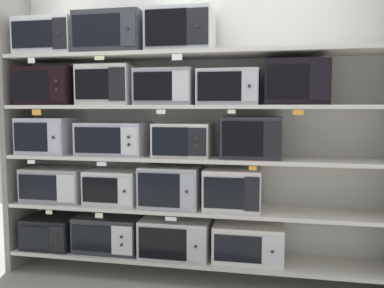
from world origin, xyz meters
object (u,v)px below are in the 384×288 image
object	(u,v)px
microwave_7	(233,188)
microwave_14	(166,87)
microwave_0	(53,231)
microwave_16	(296,83)
microwave_2	(177,236)
microwave_9	(114,139)
microwave_11	(252,137)
microwave_18	(113,35)
microwave_4	(57,184)
microwave_1	(110,233)
microwave_8	(50,135)
microwave_6	(172,186)
microwave_17	(51,38)
microwave_19	(181,31)
microwave_12	(51,87)
microwave_5	(114,186)
microwave_10	(184,140)
microwave_15	(229,88)
microwave_3	(249,242)
microwave_13	(108,85)

from	to	relation	value
microwave_7	microwave_14	bearing A→B (deg)	-179.99
microwave_0	microwave_16	bearing A→B (deg)	0.00
microwave_2	microwave_9	xyz separation A→B (m)	(-0.54, 0.00, 0.81)
microwave_11	microwave_18	world-z (taller)	microwave_18
microwave_4	microwave_9	bearing A→B (deg)	-0.02
microwave_1	microwave_4	xyz separation A→B (m)	(-0.48, 0.00, 0.41)
microwave_8	microwave_9	xyz separation A→B (m)	(0.59, -0.00, -0.02)
microwave_8	microwave_18	distance (m)	1.03
microwave_6	microwave_9	xyz separation A→B (m)	(-0.50, 0.00, 0.38)
microwave_17	microwave_19	xyz separation A→B (m)	(1.13, -0.00, 0.02)
microwave_12	microwave_14	xyz separation A→B (m)	(1.01, -0.00, -0.01)
microwave_1	microwave_5	bearing A→B (deg)	-0.02
microwave_7	microwave_10	size ratio (longest dim) A/B	0.99
microwave_16	microwave_5	bearing A→B (deg)	-180.00
microwave_18	microwave_14	bearing A→B (deg)	-0.01
microwave_12	microwave_15	size ratio (longest dim) A/B	1.05
microwave_1	microwave_14	distance (m)	1.34
microwave_9	microwave_11	world-z (taller)	microwave_11
microwave_7	microwave_12	world-z (taller)	microwave_12
microwave_2	microwave_7	bearing A→B (deg)	0.03
microwave_7	microwave_5	bearing A→B (deg)	180.00
microwave_10	microwave_17	distance (m)	1.43
microwave_14	microwave_18	bearing A→B (deg)	179.99
microwave_8	microwave_11	distance (m)	1.74
microwave_0	microwave_3	bearing A→B (deg)	0.00
microwave_11	microwave_14	size ratio (longest dim) A/B	0.98
microwave_11	microwave_12	size ratio (longest dim) A/B	0.94
microwave_13	microwave_15	distance (m)	1.02
microwave_0	microwave_16	world-z (taller)	microwave_16
microwave_8	microwave_12	size ratio (longest dim) A/B	0.89
microwave_2	microwave_3	bearing A→B (deg)	0.03
microwave_0	microwave_9	world-z (taller)	microwave_9
microwave_10	microwave_17	world-z (taller)	microwave_17
microwave_9	microwave_19	size ratio (longest dim) A/B	1.08
microwave_1	microwave_3	bearing A→B (deg)	0.00
microwave_1	microwave_9	distance (m)	0.82
microwave_8	microwave_7	bearing A→B (deg)	0.01
microwave_9	microwave_15	world-z (taller)	microwave_15
microwave_8	microwave_12	bearing A→B (deg)	0.50
microwave_8	microwave_6	bearing A→B (deg)	-0.01
microwave_9	microwave_15	bearing A→B (deg)	-0.01
microwave_13	microwave_15	world-z (taller)	microwave_13
microwave_14	microwave_10	bearing A→B (deg)	-0.11
microwave_8	microwave_15	size ratio (longest dim) A/B	0.93
microwave_3	microwave_12	distance (m)	2.11
microwave_17	microwave_18	bearing A→B (deg)	-0.01
microwave_1	microwave_8	xyz separation A→B (m)	(-0.53, -0.00, 0.83)
microwave_2	microwave_17	world-z (taller)	microwave_17
microwave_4	microwave_8	xyz separation A→B (m)	(-0.05, -0.00, 0.42)
microwave_6	microwave_16	xyz separation A→B (m)	(0.98, 0.00, 0.83)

